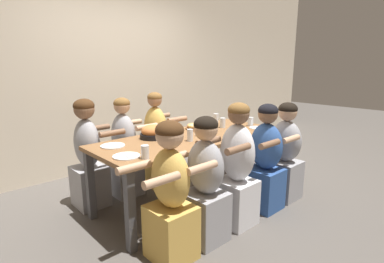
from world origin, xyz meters
name	(u,v)px	position (x,y,z in m)	size (l,w,h in m)	color
ground_plane	(192,199)	(0.00, 0.00, 0.00)	(18.00, 18.00, 0.00)	#514C47
restaurant_back_panel	(112,57)	(0.00, 1.68, 1.60)	(10.00, 0.06, 3.20)	beige
dining_table	(192,143)	(0.00, 0.00, 0.66)	(2.13, 0.86, 0.74)	brown
pizza_board_main	(198,127)	(0.29, 0.22, 0.77)	(0.29, 0.29, 0.06)	brown
skillet_bowl	(153,132)	(-0.37, 0.21, 0.80)	(0.38, 0.27, 0.14)	black
empty_plate_a	(204,135)	(0.12, -0.06, 0.75)	(0.21, 0.21, 0.02)	white
empty_plate_b	(126,156)	(-0.90, -0.17, 0.75)	(0.23, 0.23, 0.02)	white
empty_plate_c	(113,146)	(-0.83, 0.20, 0.75)	(0.23, 0.23, 0.02)	white
empty_plate_d	(257,128)	(0.84, -0.24, 0.75)	(0.19, 0.19, 0.02)	white
cocktail_glass_blue	(173,141)	(-0.39, -0.15, 0.79)	(0.06, 0.06, 0.12)	silver
drinking_glass_a	(213,127)	(0.31, -0.02, 0.80)	(0.07, 0.07, 0.13)	silver
drinking_glass_b	(145,153)	(-0.81, -0.32, 0.79)	(0.07, 0.07, 0.11)	silver
drinking_glass_c	(223,123)	(0.57, 0.07, 0.79)	(0.07, 0.07, 0.12)	silver
drinking_glass_d	(251,122)	(0.90, -0.10, 0.79)	(0.07, 0.07, 0.11)	silver
drinking_glass_e	(216,120)	(0.65, 0.26, 0.80)	(0.07, 0.07, 0.14)	silver
drinking_glass_f	(190,136)	(-0.16, -0.15, 0.80)	(0.06, 0.06, 0.12)	silver
diner_near_midright	(265,162)	(0.43, -0.65, 0.51)	(0.51, 0.40, 1.12)	#2D5193
diner_near_left	(170,197)	(-0.82, -0.65, 0.52)	(0.51, 0.40, 1.11)	gold
diner_far_left	(88,157)	(-0.89, 0.65, 0.54)	(0.51, 0.40, 1.16)	#99999E
diner_far_center	(156,144)	(-0.01, 0.65, 0.53)	(0.51, 0.40, 1.17)	gold
diner_near_midleft	(205,185)	(-0.45, -0.65, 0.50)	(0.51, 0.40, 1.09)	#99999E
diner_near_center	(236,170)	(-0.03, -0.65, 0.54)	(0.51, 0.40, 1.17)	silver
diner_near_right	(285,155)	(0.81, -0.65, 0.51)	(0.51, 0.40, 1.10)	#99999E
diner_far_midleft	(125,152)	(-0.46, 0.65, 0.52)	(0.51, 0.40, 1.14)	#99999E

